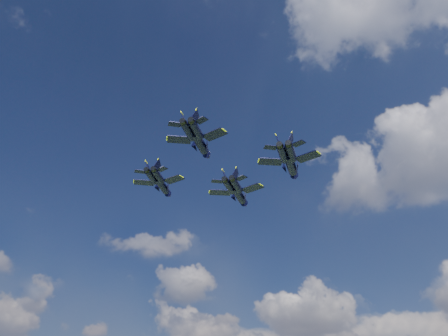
% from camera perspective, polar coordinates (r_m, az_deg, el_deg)
% --- Properties ---
extents(jet_lead, '(12.96, 17.94, 4.26)m').
position_cam_1_polar(jet_lead, '(123.59, 1.75, -3.09)').
color(jet_lead, black).
extents(jet_left, '(11.01, 14.96, 3.60)m').
position_cam_1_polar(jet_left, '(112.28, -7.06, -2.00)').
color(jet_left, black).
extents(jet_right, '(12.28, 16.88, 4.03)m').
position_cam_1_polar(jet_right, '(104.90, 7.66, 0.34)').
color(jet_right, black).
extents(jet_slot, '(11.13, 15.26, 3.65)m').
position_cam_1_polar(jet_slot, '(95.22, -2.71, 2.83)').
color(jet_slot, black).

